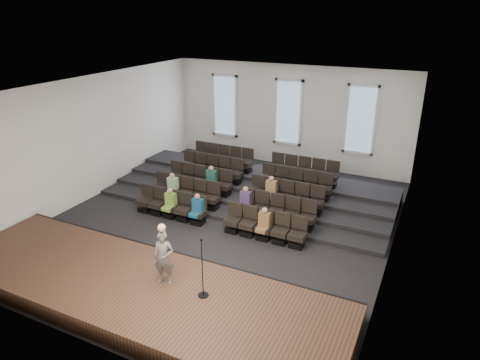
# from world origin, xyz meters

# --- Properties ---
(ground) EXTENTS (14.00, 14.00, 0.00)m
(ground) POSITION_xyz_m (0.00, 0.00, 0.00)
(ground) COLOR black
(ground) RESTS_ON ground
(ceiling) EXTENTS (12.00, 14.00, 0.02)m
(ceiling) POSITION_xyz_m (0.00, 0.00, 5.01)
(ceiling) COLOR white
(ceiling) RESTS_ON ground
(wall_back) EXTENTS (12.00, 0.04, 5.00)m
(wall_back) POSITION_xyz_m (0.00, 7.02, 2.50)
(wall_back) COLOR white
(wall_back) RESTS_ON ground
(wall_front) EXTENTS (12.00, 0.04, 5.00)m
(wall_front) POSITION_xyz_m (0.00, -7.02, 2.50)
(wall_front) COLOR white
(wall_front) RESTS_ON ground
(wall_left) EXTENTS (0.04, 14.00, 5.00)m
(wall_left) POSITION_xyz_m (-6.02, 0.00, 2.50)
(wall_left) COLOR white
(wall_left) RESTS_ON ground
(wall_right) EXTENTS (0.04, 14.00, 5.00)m
(wall_right) POSITION_xyz_m (6.02, 0.00, 2.50)
(wall_right) COLOR white
(wall_right) RESTS_ON ground
(stage) EXTENTS (11.80, 3.60, 0.50)m
(stage) POSITION_xyz_m (0.00, -5.10, 0.25)
(stage) COLOR #482F1F
(stage) RESTS_ON ground
(stage_lip) EXTENTS (11.80, 0.06, 0.52)m
(stage_lip) POSITION_xyz_m (0.00, -3.33, 0.25)
(stage_lip) COLOR black
(stage_lip) RESTS_ON ground
(risers) EXTENTS (11.80, 4.80, 0.60)m
(risers) POSITION_xyz_m (0.00, 3.17, 0.20)
(risers) COLOR black
(risers) RESTS_ON ground
(seating_rows) EXTENTS (6.80, 4.70, 1.67)m
(seating_rows) POSITION_xyz_m (-0.00, 1.54, 0.68)
(seating_rows) COLOR black
(seating_rows) RESTS_ON ground
(windows) EXTENTS (8.44, 0.10, 3.24)m
(windows) POSITION_xyz_m (0.00, 6.95, 2.70)
(windows) COLOR white
(windows) RESTS_ON wall_back
(audience) EXTENTS (4.85, 2.64, 1.10)m
(audience) POSITION_xyz_m (-0.36, 0.30, 0.81)
(audience) COLOR #7BA241
(audience) RESTS_ON seating_rows
(speaker) EXTENTS (0.64, 0.52, 1.53)m
(speaker) POSITION_xyz_m (0.74, -4.72, 1.26)
(speaker) COLOR #5B5956
(speaker) RESTS_ON stage
(mic_stand) EXTENTS (0.28, 0.28, 1.69)m
(mic_stand) POSITION_xyz_m (1.97, -4.80, 1.00)
(mic_stand) COLOR black
(mic_stand) RESTS_ON stage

